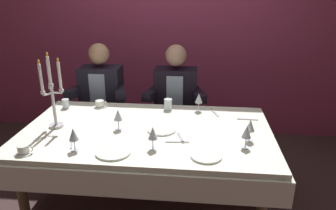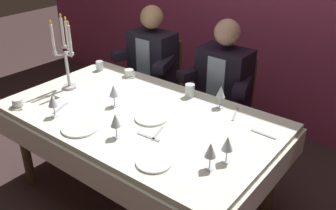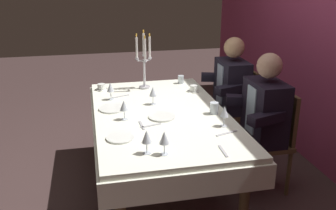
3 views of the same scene
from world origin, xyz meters
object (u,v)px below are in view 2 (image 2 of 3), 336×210
at_px(dinner_plate_1, 151,118).
at_px(wine_glass_1, 116,121).
at_px(wine_glass_3, 114,91).
at_px(seated_diner_1, 224,79).
at_px(dinner_plate_2, 154,162).
at_px(coffee_cup_0, 18,103).
at_px(seated_diner_0, 153,59).
at_px(coffee_cup_1, 129,73).
at_px(wine_glass_2, 53,101).
at_px(wine_glass_4, 221,93).
at_px(candelabra, 66,56).
at_px(dining_table, 140,128).
at_px(wine_glass_0, 227,144).
at_px(wine_glass_5, 211,150).
at_px(water_tumbler_1, 100,66).
at_px(water_tumbler_0, 190,90).
at_px(dinner_plate_0, 80,128).

xyz_separation_m(dinner_plate_1, wine_glass_1, (-0.02, -0.31, 0.11)).
distance_m(wine_glass_3, seated_diner_1, 0.99).
relative_size(dinner_plate_2, coffee_cup_0, 1.55).
bearing_deg(seated_diner_1, seated_diner_0, 180.00).
height_order(wine_glass_1, coffee_cup_1, wine_glass_1).
bearing_deg(wine_glass_2, wine_glass_4, 44.68).
distance_m(candelabra, wine_glass_4, 1.20).
relative_size(dining_table, wine_glass_2, 11.83).
bearing_deg(wine_glass_0, wine_glass_5, -109.90).
xyz_separation_m(candelabra, wine_glass_0, (1.47, -0.10, -0.15)).
xyz_separation_m(seated_diner_0, seated_diner_1, (0.77, 0.00, 0.00)).
distance_m(water_tumbler_1, seated_diner_1, 1.08).
height_order(wine_glass_5, water_tumbler_0, wine_glass_5).
bearing_deg(candelabra, coffee_cup_0, -94.20).
relative_size(candelabra, dinner_plate_0, 2.46).
bearing_deg(wine_glass_0, dinner_plate_2, -139.77).
xyz_separation_m(dinner_plate_0, wine_glass_4, (0.55, 0.81, 0.11)).
xyz_separation_m(wine_glass_1, wine_glass_5, (0.62, 0.08, 0.00)).
distance_m(candelabra, wine_glass_1, 0.87).
distance_m(dining_table, seated_diner_0, 1.09).
bearing_deg(wine_glass_1, wine_glass_0, 16.16).
distance_m(dinner_plate_1, coffee_cup_1, 0.76).
relative_size(dinner_plate_2, wine_glass_4, 1.24).
relative_size(wine_glass_0, coffee_cup_0, 1.24).
bearing_deg(coffee_cup_0, dinner_plate_0, 6.77).
height_order(dining_table, dinner_plate_0, dinner_plate_0).
bearing_deg(water_tumbler_1, wine_glass_0, -17.78).
distance_m(wine_glass_1, seated_diner_0, 1.40).
bearing_deg(seated_diner_0, wine_glass_1, -59.25).
bearing_deg(wine_glass_4, water_tumbler_1, -177.84).
xyz_separation_m(dinner_plate_1, wine_glass_3, (-0.33, -0.02, 0.11)).
relative_size(wine_glass_5, seated_diner_0, 0.13).
distance_m(wine_glass_5, seated_diner_0, 1.75).
bearing_deg(coffee_cup_0, wine_glass_1, 9.73).
bearing_deg(wine_glass_2, wine_glass_0, 12.53).
height_order(wine_glass_1, water_tumbler_1, wine_glass_1).
bearing_deg(wine_glass_1, water_tumbler_1, 142.28).
bearing_deg(coffee_cup_0, wine_glass_0, 12.61).
bearing_deg(dinner_plate_0, candelabra, 146.64).
relative_size(dinner_plate_2, wine_glass_2, 1.24).
relative_size(dinner_plate_1, wine_glass_1, 1.36).
relative_size(dinner_plate_1, coffee_cup_1, 1.69).
height_order(dining_table, dinner_plate_2, dinner_plate_2).
bearing_deg(dinner_plate_0, seated_diner_1, 76.16).
height_order(dining_table, seated_diner_1, seated_diner_1).
bearing_deg(wine_glass_1, dining_table, 106.66).
height_order(dinner_plate_1, dinner_plate_2, same).
bearing_deg(wine_glass_1, wine_glass_4, 68.04).
xyz_separation_m(wine_glass_3, coffee_cup_0, (-0.53, -0.43, -0.09)).
relative_size(dining_table, wine_glass_0, 11.83).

